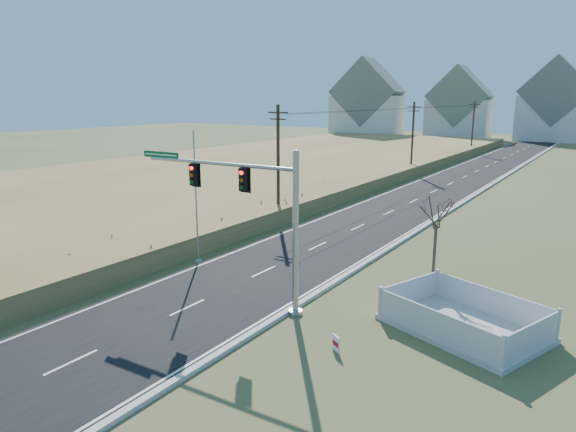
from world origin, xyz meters
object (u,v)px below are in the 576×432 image
object	(u,v)px
open_sign	(336,344)
bare_tree	(437,211)
traffic_signal_mast	(260,212)
fence_enclosure	(463,324)
flagpole	(196,211)

from	to	relation	value
open_sign	bare_tree	distance (m)	9.33
traffic_signal_mast	bare_tree	xyz separation A→B (m)	(6.04, 6.46, -0.41)
traffic_signal_mast	fence_enclosure	world-z (taller)	traffic_signal_mast
traffic_signal_mast	open_sign	distance (m)	6.85
fence_enclosure	bare_tree	size ratio (longest dim) A/B	1.41
open_sign	flagpole	size ratio (longest dim) A/B	0.08
fence_enclosure	traffic_signal_mast	bearing A→B (deg)	-143.53
open_sign	bare_tree	xyz separation A→B (m)	(1.00, 8.48, 3.76)
open_sign	bare_tree	world-z (taller)	bare_tree
open_sign	fence_enclosure	bearing A→B (deg)	84.47
open_sign	bare_tree	bearing A→B (deg)	115.93
traffic_signal_mast	open_sign	size ratio (longest dim) A/B	14.69
fence_enclosure	open_sign	bearing A→B (deg)	-107.98
fence_enclosure	flagpole	distance (m)	15.80
traffic_signal_mast	flagpole	bearing A→B (deg)	153.07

